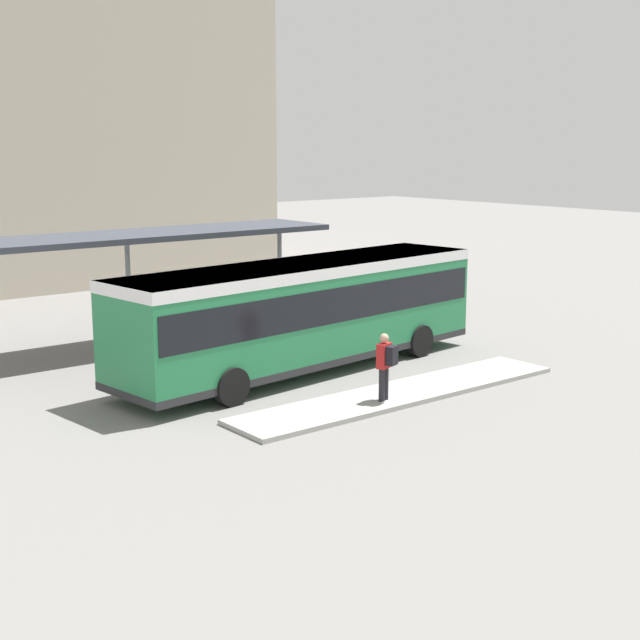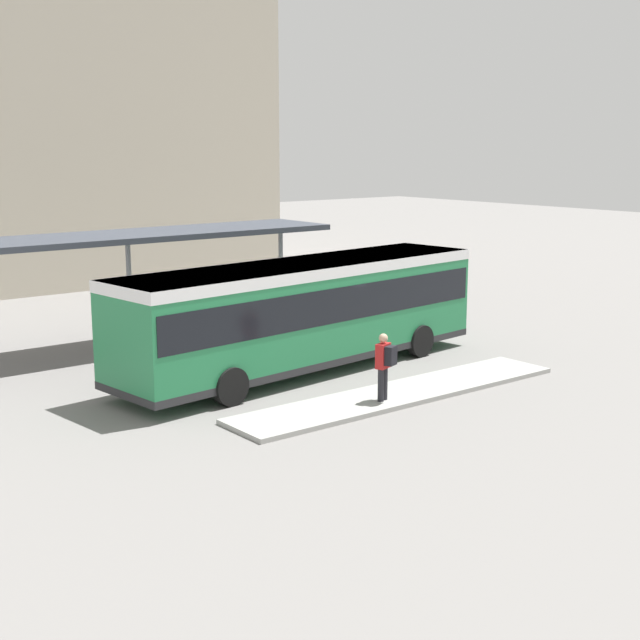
{
  "view_description": "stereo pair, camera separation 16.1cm",
  "coord_description": "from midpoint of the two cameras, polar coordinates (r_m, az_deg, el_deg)",
  "views": [
    {
      "loc": [
        -14.89,
        -19.39,
        6.32
      ],
      "look_at": [
        0.59,
        0.0,
        1.38
      ],
      "focal_mm": 50.0,
      "sensor_mm": 36.0,
      "label": 1
    },
    {
      "loc": [
        -14.77,
        -19.49,
        6.32
      ],
      "look_at": [
        0.59,
        0.0,
        1.38
      ],
      "focal_mm": 50.0,
      "sensor_mm": 36.0,
      "label": 2
    }
  ],
  "objects": [
    {
      "name": "city_bus",
      "position": [
        24.87,
        -0.86,
        0.79
      ],
      "size": [
        11.99,
        3.87,
        3.07
      ],
      "rotation": [
        0.0,
        0.0,
        0.11
      ],
      "color": "#237A47",
      "rests_on": "ground_plane"
    },
    {
      "name": "curb_island",
      "position": [
        22.83,
        5.36,
        -4.71
      ],
      "size": [
        9.84,
        1.8,
        0.12
      ],
      "color": "#9E9E99",
      "rests_on": "ground_plane"
    },
    {
      "name": "bicycle_white",
      "position": [
        34.76,
        5.97,
        1.32
      ],
      "size": [
        0.48,
        1.65,
        0.71
      ],
      "rotation": [
        0.0,
        0.0,
        -1.6
      ],
      "color": "black",
      "rests_on": "ground_plane"
    },
    {
      "name": "bicycle_green",
      "position": [
        34.29,
        6.81,
        1.17
      ],
      "size": [
        0.48,
        1.65,
        0.72
      ],
      "rotation": [
        0.0,
        0.0,
        1.4
      ],
      "color": "black",
      "rests_on": "ground_plane"
    },
    {
      "name": "bicycle_blue",
      "position": [
        33.67,
        7.41,
        0.98
      ],
      "size": [
        0.48,
        1.69,
        0.73
      ],
      "rotation": [
        0.0,
        0.0,
        -1.73
      ],
      "color": "black",
      "rests_on": "ground_plane"
    },
    {
      "name": "ground_plane",
      "position": [
        25.25,
        -0.87,
        -3.24
      ],
      "size": [
        120.0,
        120.0,
        0.0
      ],
      "primitive_type": "plane",
      "color": "slate"
    },
    {
      "name": "station_shelter",
      "position": [
        28.22,
        -12.07,
        5.14
      ],
      "size": [
        13.71,
        2.98,
        3.59
      ],
      "color": "#383D47",
      "rests_on": "ground_plane"
    },
    {
      "name": "potted_planter_near_shelter",
      "position": [
        28.56,
        -1.14,
        -0.33
      ],
      "size": [
        0.77,
        0.77,
        1.13
      ],
      "color": "slate",
      "rests_on": "ground_plane"
    },
    {
      "name": "pedestrian_waiting",
      "position": [
        21.73,
        4.37,
        -2.73
      ],
      "size": [
        0.48,
        0.52,
        1.68
      ],
      "rotation": [
        0.0,
        0.0,
        1.91
      ],
      "color": "#232328",
      "rests_on": "curb_island"
    }
  ]
}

